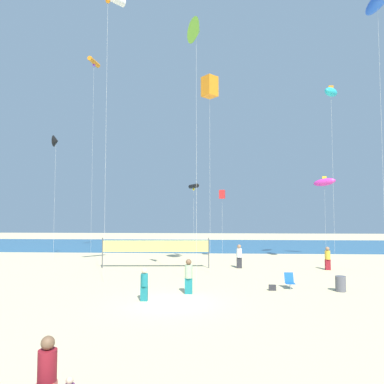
{
  "coord_description": "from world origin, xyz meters",
  "views": [
    {
      "loc": [
        1.97,
        -17.53,
        4.36
      ],
      "look_at": [
        0.57,
        9.25,
        5.95
      ],
      "focal_mm": 33.32,
      "sensor_mm": 36.0,
      "label": 1
    }
  ],
  "objects_px": {
    "kite_orange_box": "(210,87)",
    "folding_beach_chair": "(289,280)",
    "trash_barrel": "(341,284)",
    "beachgoer_sage_shirt": "(189,275)",
    "beach_handbag": "(272,288)",
    "kite_red_box": "(222,194)",
    "kite_magenta_inflatable": "(324,182)",
    "kite_black_tube": "(194,186)",
    "beachgoer_white_shirt": "(239,255)",
    "kite_blue_inflatable": "(377,2)",
    "kite_black_delta": "(56,141)",
    "kite_cyan_inflatable": "(331,92)",
    "beachgoer_mustard_shirt": "(328,258)",
    "beachgoer_teal_shirt": "(144,283)",
    "kite_orange_tube": "(94,63)",
    "kite_lime_delta": "(196,31)",
    "volleyball_net": "(156,247)",
    "mother_figure": "(47,375)"
  },
  "relations": [
    {
      "from": "kite_red_box",
      "to": "kite_black_delta",
      "type": "distance_m",
      "value": 16.44
    },
    {
      "from": "beachgoer_sage_shirt",
      "to": "beachgoer_white_shirt",
      "type": "bearing_deg",
      "value": 170.15
    },
    {
      "from": "beachgoer_mustard_shirt",
      "to": "kite_cyan_inflatable",
      "type": "xyz_separation_m",
      "value": [
        1.78,
        3.62,
        14.2
      ]
    },
    {
      "from": "trash_barrel",
      "to": "volleyball_net",
      "type": "xyz_separation_m",
      "value": [
        -11.61,
        7.85,
        1.21
      ]
    },
    {
      "from": "trash_barrel",
      "to": "kite_lime_delta",
      "type": "height_order",
      "value": "kite_lime_delta"
    },
    {
      "from": "kite_orange_box",
      "to": "folding_beach_chair",
      "type": "bearing_deg",
      "value": -48.58
    },
    {
      "from": "kite_black_delta",
      "to": "beachgoer_sage_shirt",
      "type": "bearing_deg",
      "value": -43.98
    },
    {
      "from": "kite_orange_box",
      "to": "beachgoer_mustard_shirt",
      "type": "bearing_deg",
      "value": 10.91
    },
    {
      "from": "mother_figure",
      "to": "kite_red_box",
      "type": "bearing_deg",
      "value": 98.76
    },
    {
      "from": "beachgoer_mustard_shirt",
      "to": "beachgoer_teal_shirt",
      "type": "bearing_deg",
      "value": -87.35
    },
    {
      "from": "kite_orange_box",
      "to": "kite_orange_tube",
      "type": "bearing_deg",
      "value": 139.34
    },
    {
      "from": "kite_orange_tube",
      "to": "kite_orange_box",
      "type": "height_order",
      "value": "kite_orange_tube"
    },
    {
      "from": "beach_handbag",
      "to": "kite_red_box",
      "type": "height_order",
      "value": "kite_red_box"
    },
    {
      "from": "trash_barrel",
      "to": "volleyball_net",
      "type": "bearing_deg",
      "value": 145.93
    },
    {
      "from": "kite_black_tube",
      "to": "kite_cyan_inflatable",
      "type": "bearing_deg",
      "value": -4.21
    },
    {
      "from": "kite_orange_tube",
      "to": "kite_red_box",
      "type": "distance_m",
      "value": 20.32
    },
    {
      "from": "beachgoer_sage_shirt",
      "to": "kite_magenta_inflatable",
      "type": "xyz_separation_m",
      "value": [
        12.63,
        16.74,
        6.47
      ]
    },
    {
      "from": "kite_magenta_inflatable",
      "to": "kite_cyan_inflatable",
      "type": "bearing_deg",
      "value": -98.38
    },
    {
      "from": "kite_orange_tube",
      "to": "volleyball_net",
      "type": "bearing_deg",
      "value": -47.05
    },
    {
      "from": "beachgoer_sage_shirt",
      "to": "kite_black_tube",
      "type": "relative_size",
      "value": 0.27
    },
    {
      "from": "beachgoer_white_shirt",
      "to": "kite_blue_inflatable",
      "type": "height_order",
      "value": "kite_blue_inflatable"
    },
    {
      "from": "beachgoer_mustard_shirt",
      "to": "folding_beach_chair",
      "type": "xyz_separation_m",
      "value": [
        -4.43,
        -6.96,
        -0.48
      ]
    },
    {
      "from": "beachgoer_mustard_shirt",
      "to": "kite_orange_tube",
      "type": "bearing_deg",
      "value": -150.14
    },
    {
      "from": "beachgoer_white_shirt",
      "to": "kite_black_tube",
      "type": "bearing_deg",
      "value": -13.88
    },
    {
      "from": "beach_handbag",
      "to": "kite_black_delta",
      "type": "bearing_deg",
      "value": 146.83
    },
    {
      "from": "kite_magenta_inflatable",
      "to": "kite_black_tube",
      "type": "height_order",
      "value": "kite_magenta_inflatable"
    },
    {
      "from": "beach_handbag",
      "to": "kite_blue_inflatable",
      "type": "height_order",
      "value": "kite_blue_inflatable"
    },
    {
      "from": "volleyball_net",
      "to": "kite_lime_delta",
      "type": "bearing_deg",
      "value": -62.26
    },
    {
      "from": "kite_black_tube",
      "to": "kite_cyan_inflatable",
      "type": "height_order",
      "value": "kite_cyan_inflatable"
    },
    {
      "from": "folding_beach_chair",
      "to": "kite_blue_inflatable",
      "type": "xyz_separation_m",
      "value": [
        7.29,
        3.8,
        18.83
      ]
    },
    {
      "from": "kite_red_box",
      "to": "kite_cyan_inflatable",
      "type": "xyz_separation_m",
      "value": [
        9.67,
        -2.18,
        9.0
      ]
    },
    {
      "from": "trash_barrel",
      "to": "beach_handbag",
      "type": "relative_size",
      "value": 2.17
    },
    {
      "from": "kite_red_box",
      "to": "kite_black_delta",
      "type": "height_order",
      "value": "kite_black_delta"
    },
    {
      "from": "kite_orange_box",
      "to": "kite_black_delta",
      "type": "distance_m",
      "value": 15.85
    },
    {
      "from": "volleyball_net",
      "to": "beach_handbag",
      "type": "xyz_separation_m",
      "value": [
        7.85,
        -7.77,
        -1.48
      ]
    },
    {
      "from": "beachgoer_sage_shirt",
      "to": "kite_black_delta",
      "type": "relative_size",
      "value": 0.16
    },
    {
      "from": "kite_magenta_inflatable",
      "to": "kite_black_delta",
      "type": "xyz_separation_m",
      "value": [
        -25.91,
        -3.92,
        3.63
      ]
    },
    {
      "from": "beachgoer_teal_shirt",
      "to": "trash_barrel",
      "type": "xyz_separation_m",
      "value": [
        10.54,
        2.69,
        -0.44
      ]
    },
    {
      "from": "kite_black_delta",
      "to": "kite_lime_delta",
      "type": "bearing_deg",
      "value": -38.03
    },
    {
      "from": "trash_barrel",
      "to": "kite_lime_delta",
      "type": "xyz_separation_m",
      "value": [
        -8.09,
        1.15,
        15.33
      ]
    },
    {
      "from": "kite_red_box",
      "to": "kite_black_tube",
      "type": "bearing_deg",
      "value": -154.44
    },
    {
      "from": "volleyball_net",
      "to": "kite_black_tube",
      "type": "bearing_deg",
      "value": 56.85
    },
    {
      "from": "beachgoer_white_shirt",
      "to": "trash_barrel",
      "type": "xyz_separation_m",
      "value": [
        4.97,
        -8.19,
        -0.57
      ]
    },
    {
      "from": "kite_blue_inflatable",
      "to": "beach_handbag",
      "type": "bearing_deg",
      "value": -152.24
    },
    {
      "from": "beachgoer_white_shirt",
      "to": "kite_black_delta",
      "type": "distance_m",
      "value": 19.89
    },
    {
      "from": "trash_barrel",
      "to": "beachgoer_sage_shirt",
      "type": "bearing_deg",
      "value": -173.19
    },
    {
      "from": "kite_magenta_inflatable",
      "to": "kite_cyan_inflatable",
      "type": "xyz_separation_m",
      "value": [
        -0.66,
        -4.46,
        7.67
      ]
    },
    {
      "from": "beachgoer_mustard_shirt",
      "to": "trash_barrel",
      "type": "relative_size",
      "value": 2.08
    },
    {
      "from": "mother_figure",
      "to": "kite_red_box",
      "type": "distance_m",
      "value": 27.24
    },
    {
      "from": "mother_figure",
      "to": "trash_barrel",
      "type": "bearing_deg",
      "value": 68.91
    }
  ]
}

